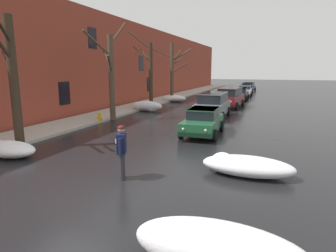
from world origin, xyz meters
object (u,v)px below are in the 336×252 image
(sedan_darkblue_at_far_intersection, at_px, (248,87))
(fire_hydrant, at_px, (100,118))
(bare_tree_far_down_block, at_px, (173,71))
(bare_tree_second_along_sidewalk, at_px, (111,74))
(suv_grey_parked_kerbside_close, at_px, (213,104))
(suv_maroon_parked_kerbside_mid, at_px, (230,97))
(bare_tree_at_the_corner, at_px, (13,80))
(sedan_green_approaching_near_lane, at_px, (203,121))
(bare_tree_mid_block, at_px, (150,73))
(sedan_black_parked_far_down_block, at_px, (239,94))
(pedestrian_with_coffee, at_px, (122,148))
(sedan_white_queued_behind_truck, at_px, (245,90))

(sedan_darkblue_at_far_intersection, relative_size, fire_hydrant, 6.27)
(bare_tree_far_down_block, bearing_deg, sedan_darkblue_at_far_intersection, 70.17)
(bare_tree_second_along_sidewalk, distance_m, bare_tree_far_down_block, 12.29)
(suv_grey_parked_kerbside_close, height_order, suv_maroon_parked_kerbside_mid, same)
(bare_tree_at_the_corner, bearing_deg, bare_tree_far_down_block, 89.76)
(sedan_darkblue_at_far_intersection, bearing_deg, sedan_green_approaching_near_lane, -88.89)
(bare_tree_mid_block, height_order, bare_tree_far_down_block, bare_tree_mid_block)
(bare_tree_second_along_sidewalk, height_order, sedan_darkblue_at_far_intersection, bare_tree_second_along_sidewalk)
(suv_maroon_parked_kerbside_mid, relative_size, sedan_black_parked_far_down_block, 1.08)
(sedan_green_approaching_near_lane, distance_m, suv_maroon_parked_kerbside_mid, 11.68)
(bare_tree_at_the_corner, xyz_separation_m, bare_tree_second_along_sidewalk, (-0.02, 7.92, 0.15))
(suv_maroon_parked_kerbside_mid, bearing_deg, sedan_black_parked_far_down_block, 90.23)
(bare_tree_far_down_block, height_order, suv_grey_parked_kerbside_close, bare_tree_far_down_block)
(bare_tree_at_the_corner, bearing_deg, fire_hydrant, 91.51)
(bare_tree_second_along_sidewalk, xyz_separation_m, suv_maroon_parked_kerbside_mid, (6.71, 9.34, -2.18))
(bare_tree_far_down_block, distance_m, suv_maroon_parked_kerbside_mid, 7.61)
(bare_tree_mid_block, distance_m, suv_maroon_parked_kerbside_mid, 7.61)
(bare_tree_mid_block, height_order, suv_grey_parked_kerbside_close, bare_tree_mid_block)
(pedestrian_with_coffee, bearing_deg, suv_grey_parked_kerbside_close, 89.01)
(sedan_darkblue_at_far_intersection, bearing_deg, suv_maroon_parked_kerbside_mid, -89.21)
(sedan_white_queued_behind_truck, distance_m, sedan_darkblue_at_far_intersection, 7.74)
(fire_hydrant, bearing_deg, sedan_black_parked_far_down_block, 69.00)
(fire_hydrant, bearing_deg, bare_tree_at_the_corner, -88.49)
(sedan_green_approaching_near_lane, height_order, pedestrian_with_coffee, pedestrian_with_coffee)
(sedan_black_parked_far_down_block, height_order, sedan_white_queued_behind_truck, same)
(suv_maroon_parked_kerbside_mid, bearing_deg, fire_hydrant, -122.74)
(bare_tree_second_along_sidewalk, relative_size, bare_tree_far_down_block, 1.09)
(bare_tree_far_down_block, xyz_separation_m, sedan_white_queued_behind_truck, (6.62, 9.81, -2.59))
(bare_tree_at_the_corner, relative_size, suv_maroon_parked_kerbside_mid, 1.24)
(bare_tree_at_the_corner, relative_size, sedan_black_parked_far_down_block, 1.34)
(bare_tree_mid_block, bearing_deg, pedestrian_with_coffee, -68.92)
(bare_tree_second_along_sidewalk, distance_m, sedan_white_queued_behind_truck, 23.22)
(bare_tree_mid_block, xyz_separation_m, fire_hydrant, (-0.07, -8.03, -2.80))
(fire_hydrant, bearing_deg, sedan_darkblue_at_far_intersection, 78.07)
(bare_tree_mid_block, relative_size, bare_tree_far_down_block, 1.10)
(bare_tree_second_along_sidewalk, relative_size, sedan_white_queued_behind_truck, 1.60)
(sedan_darkblue_at_far_intersection, bearing_deg, bare_tree_far_down_block, -109.83)
(bare_tree_at_the_corner, relative_size, bare_tree_far_down_block, 0.92)
(bare_tree_second_along_sidewalk, xyz_separation_m, bare_tree_mid_block, (-0.08, 6.69, -0.01))
(bare_tree_second_along_sidewalk, relative_size, sedan_black_parked_far_down_block, 1.58)
(bare_tree_second_along_sidewalk, bearing_deg, bare_tree_far_down_block, 89.54)
(bare_tree_at_the_corner, height_order, sedan_green_approaching_near_lane, bare_tree_at_the_corner)
(bare_tree_at_the_corner, distance_m, sedan_green_approaching_near_lane, 9.26)
(bare_tree_mid_block, height_order, pedestrian_with_coffee, bare_tree_mid_block)
(bare_tree_far_down_block, bearing_deg, bare_tree_at_the_corner, -90.24)
(sedan_black_parked_far_down_block, distance_m, sedan_white_queued_behind_truck, 5.62)
(sedan_white_queued_behind_truck, xyz_separation_m, fire_hydrant, (-6.87, -23.43, -0.40))
(sedan_green_approaching_near_lane, bearing_deg, bare_tree_far_down_block, 115.41)
(bare_tree_far_down_block, height_order, sedan_darkblue_at_far_intersection, bare_tree_far_down_block)
(bare_tree_at_the_corner, distance_m, bare_tree_mid_block, 14.61)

